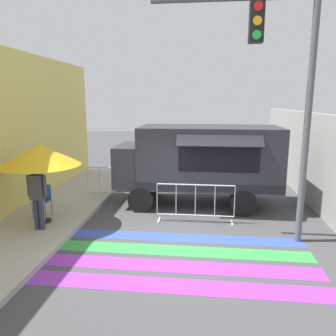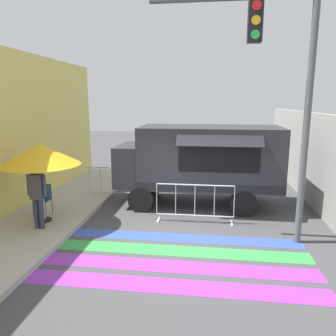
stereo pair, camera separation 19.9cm
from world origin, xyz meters
name	(u,v)px [view 1 (the left image)]	position (x,y,z in m)	size (l,w,h in m)	color
ground_plane	(176,244)	(0.00, 0.00, 0.00)	(60.00, 60.00, 0.00)	#424244
concrete_wall_right	(321,164)	(4.33, 3.00, 1.55)	(0.20, 16.00, 3.10)	gray
crosswalk_painted	(173,258)	(0.00, -0.77, 0.00)	(6.40, 2.84, 0.01)	purple
food_truck	(197,159)	(0.41, 3.26, 1.60)	(5.38, 2.64, 2.68)	#2D2D33
traffic_signal_pole	(280,70)	(2.35, 0.50, 4.19)	(3.90, 0.29, 6.28)	#515456
patio_umbrella	(40,155)	(-3.78, 0.73, 2.06)	(2.17, 2.17, 2.22)	black
folding_chair	(43,197)	(-4.04, 1.19, 0.71)	(0.41, 0.41, 0.93)	#4C4C51
vendor_person	(37,193)	(-3.65, 0.18, 1.14)	(0.53, 0.23, 1.75)	#2D3347
barricade_front	(195,203)	(0.43, 1.55, 0.58)	(2.27, 0.44, 1.15)	#B7BABF
barricade_side	(112,183)	(-2.67, 3.64, 0.56)	(1.81, 0.44, 1.15)	#B7BABF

